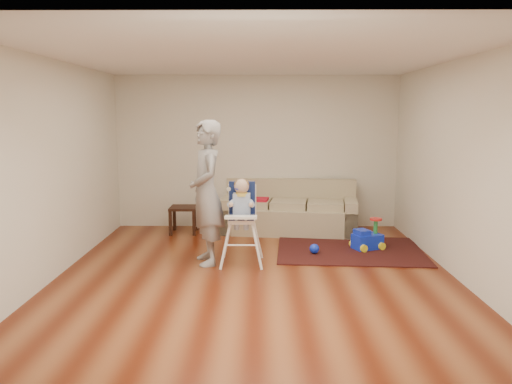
{
  "coord_description": "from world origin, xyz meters",
  "views": [
    {
      "loc": [
        0.05,
        -6.15,
        2.03
      ],
      "look_at": [
        0.0,
        0.4,
        1.0
      ],
      "focal_mm": 35.0,
      "sensor_mm": 36.0,
      "label": 1
    }
  ],
  "objects_px": {
    "ride_on_toy": "(368,234)",
    "adult": "(207,193)",
    "sofa": "(289,207)",
    "side_table": "(184,220)",
    "high_chair": "(242,223)",
    "toy_ball": "(314,249)"
  },
  "relations": [
    {
      "from": "sofa",
      "to": "ride_on_toy",
      "type": "distance_m",
      "value": 1.61
    },
    {
      "from": "high_chair",
      "to": "adult",
      "type": "distance_m",
      "value": 0.63
    },
    {
      "from": "ride_on_toy",
      "to": "toy_ball",
      "type": "relative_size",
      "value": 3.27
    },
    {
      "from": "ride_on_toy",
      "to": "adult",
      "type": "bearing_deg",
      "value": 173.72
    },
    {
      "from": "side_table",
      "to": "ride_on_toy",
      "type": "xyz_separation_m",
      "value": [
        2.93,
        -1.06,
        0.02
      ]
    },
    {
      "from": "toy_ball",
      "to": "high_chair",
      "type": "distance_m",
      "value": 1.23
    },
    {
      "from": "ride_on_toy",
      "to": "adult",
      "type": "xyz_separation_m",
      "value": [
        -2.34,
        -0.69,
        0.73
      ]
    },
    {
      "from": "ride_on_toy",
      "to": "adult",
      "type": "distance_m",
      "value": 2.55
    },
    {
      "from": "sofa",
      "to": "toy_ball",
      "type": "height_order",
      "value": "sofa"
    },
    {
      "from": "ride_on_toy",
      "to": "toy_ball",
      "type": "distance_m",
      "value": 0.89
    },
    {
      "from": "ride_on_toy",
      "to": "adult",
      "type": "relative_size",
      "value": 0.24
    },
    {
      "from": "side_table",
      "to": "toy_ball",
      "type": "relative_size",
      "value": 3.24
    },
    {
      "from": "sofa",
      "to": "high_chair",
      "type": "distance_m",
      "value": 2.0
    },
    {
      "from": "toy_ball",
      "to": "high_chair",
      "type": "xyz_separation_m",
      "value": [
        -1.04,
        -0.45,
        0.48
      ]
    },
    {
      "from": "side_table",
      "to": "ride_on_toy",
      "type": "height_order",
      "value": "ride_on_toy"
    },
    {
      "from": "ride_on_toy",
      "to": "high_chair",
      "type": "bearing_deg",
      "value": 178.39
    },
    {
      "from": "sofa",
      "to": "side_table",
      "type": "relative_size",
      "value": 5.25
    },
    {
      "from": "ride_on_toy",
      "to": "adult",
      "type": "height_order",
      "value": "adult"
    },
    {
      "from": "sofa",
      "to": "side_table",
      "type": "height_order",
      "value": "sofa"
    },
    {
      "from": "side_table",
      "to": "toy_ball",
      "type": "distance_m",
      "value": 2.49
    },
    {
      "from": "ride_on_toy",
      "to": "high_chair",
      "type": "xyz_separation_m",
      "value": [
        -1.87,
        -0.72,
        0.32
      ]
    },
    {
      "from": "high_chair",
      "to": "adult",
      "type": "height_order",
      "value": "adult"
    }
  ]
}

